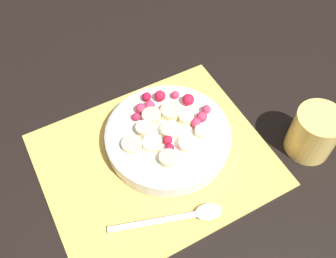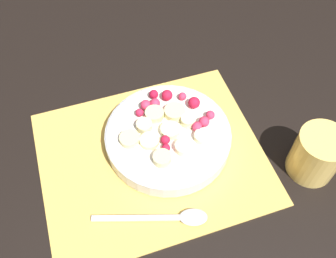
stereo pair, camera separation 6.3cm
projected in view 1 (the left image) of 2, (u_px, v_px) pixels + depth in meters
The scene contains 5 objects.
ground_plane at pixel (155, 160), 0.65m from camera, with size 3.00×3.00×0.00m, color black.
placemat at pixel (155, 159), 0.64m from camera, with size 0.38×0.31×0.01m.
fruit_bowl at pixel (168, 135), 0.65m from camera, with size 0.22×0.22×0.05m.
spoon at pixel (190, 215), 0.58m from camera, with size 0.18×0.07×0.01m.
drinking_glass at pixel (314, 133), 0.63m from camera, with size 0.08×0.08×0.09m.
Camera 1 is at (0.14, 0.30, 0.56)m, focal length 40.00 mm.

